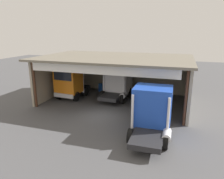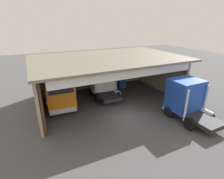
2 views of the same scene
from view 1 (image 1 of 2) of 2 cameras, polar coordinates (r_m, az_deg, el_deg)
name	(u,v)px [view 1 (image 1 of 2)]	position (r m, az deg, el deg)	size (l,w,h in m)	color
ground_plane	(101,115)	(19.04, -2.85, -6.97)	(80.00, 80.00, 0.00)	#4C4C4F
workshop_shed	(118,69)	(22.69, 1.58, 5.61)	(14.99, 9.72, 4.79)	#9E937F
truck_orange_left_bay	(70,82)	(23.71, -11.29, 2.12)	(2.74, 4.51, 3.71)	orange
truck_white_center_right_bay	(117,83)	(23.27, 1.48, 1.71)	(2.81, 4.86, 3.58)	white
truck_blue_center_bay	(152,111)	(15.17, 10.68, -5.77)	(2.79, 4.80, 3.51)	#1E47B7
oil_drum	(101,87)	(26.46, -3.04, 0.55)	(0.58, 0.58, 0.95)	#194CB2
tool_cart	(151,92)	(24.57, 10.38, -0.78)	(0.90, 0.60, 1.00)	#1E59A5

